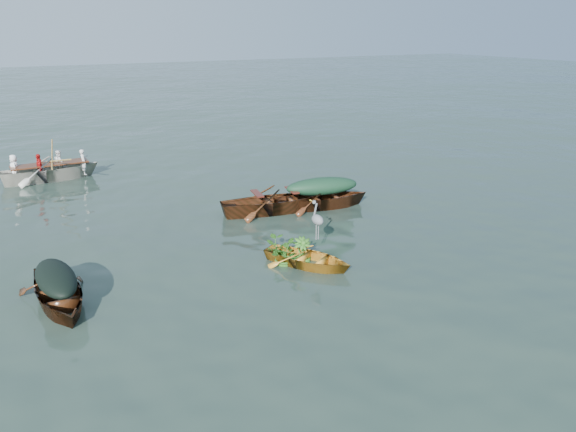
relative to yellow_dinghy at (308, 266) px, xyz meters
name	(u,v)px	position (x,y,z in m)	size (l,w,h in m)	color
ground	(318,254)	(0.55, 0.45, 0.00)	(140.00, 140.00, 0.00)	#2D3F34
yellow_dinghy	(308,266)	(0.00, 0.00, 0.00)	(1.14, 2.62, 0.67)	gold
dark_covered_boat	(60,304)	(-5.20, 0.68, 0.00)	(1.27, 3.43, 0.84)	#502612
green_tarp_boat	(322,208)	(2.48, 3.46, 0.00)	(1.24, 3.98, 0.90)	#572A14
open_wooden_boat	(275,212)	(1.07, 3.74, 0.00)	(1.35, 4.35, 1.01)	#5F2E17
rowed_boat	(52,180)	(-4.23, 10.56, 0.00)	(1.37, 4.56, 1.10)	beige
dark_tarp_cover	(55,275)	(-5.20, 0.68, 0.62)	(0.70, 1.89, 0.40)	black
green_tarp_cover	(322,185)	(2.48, 3.46, 0.71)	(0.68, 2.19, 0.52)	#163621
thwart_benches	(275,195)	(1.07, 3.74, 0.53)	(0.81, 2.17, 0.04)	#4A1811
heron	(317,225)	(0.44, 0.33, 0.80)	(0.28, 0.40, 0.92)	gray
dinghy_weeds	(287,235)	(-0.26, 0.48, 0.64)	(0.70, 0.90, 0.60)	#2C641A
rowers	(48,154)	(-4.23, 10.56, 0.93)	(1.23, 3.19, 0.76)	silver
oars	(50,164)	(-4.23, 10.56, 0.58)	(2.60, 0.60, 0.06)	#A17D3D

